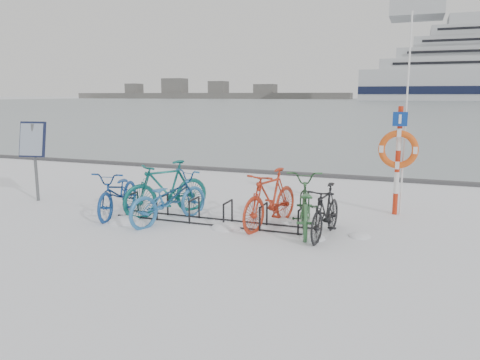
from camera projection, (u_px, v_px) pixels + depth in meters
name	position (u px, v px, depth m)	size (l,w,h in m)	color
ground	(211.00, 222.00, 9.19)	(900.00, 900.00, 0.00)	white
ice_sheet	(404.00, 102.00, 152.11)	(400.00, 298.00, 0.02)	#94A0A7
quay_edge	(287.00, 173.00, 14.62)	(400.00, 0.25, 0.10)	#3F3F42
bike_rack	(211.00, 214.00, 9.16)	(4.00, 0.48, 0.46)	black
info_board	(33.00, 144.00, 10.82)	(0.66, 0.35, 1.87)	#595B5E
lifebuoy_station	(399.00, 150.00, 9.52)	(0.79, 0.22, 4.09)	red
shoreline	(201.00, 94.00, 290.23)	(180.00, 12.00, 9.50)	#4F4F4F
bike_0	(119.00, 191.00, 9.76)	(0.65, 1.88, 0.99)	navy
bike_1	(166.00, 187.00, 9.73)	(0.55, 1.93, 1.16)	#115A58
bike_2	(169.00, 196.00, 9.18)	(0.67, 1.94, 1.02)	teal
bike_3	(270.00, 197.00, 8.86)	(0.53, 1.87, 1.13)	#B4301A
bike_4	(304.00, 202.00, 8.64)	(0.69, 1.98, 1.04)	#316538
bike_5	(326.00, 210.00, 8.22)	(0.45, 1.60, 0.96)	black
snow_drifts	(209.00, 224.00, 9.10)	(5.76, 1.73, 0.22)	white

